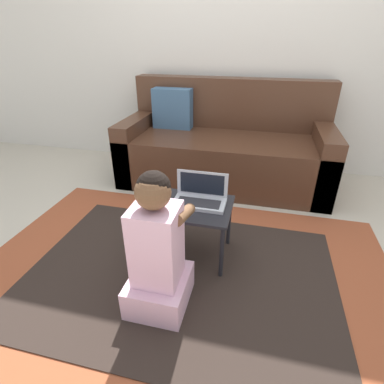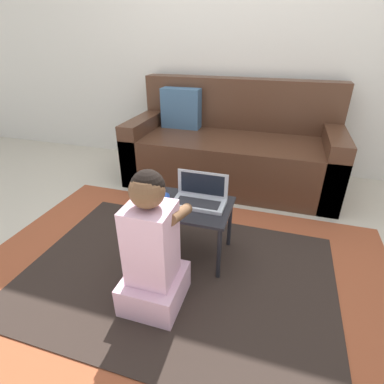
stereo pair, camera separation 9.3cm
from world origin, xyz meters
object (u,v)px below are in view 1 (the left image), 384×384
Objects in this scene: computer_mouse at (164,199)px; laptop at (200,198)px; laptop_desk at (188,212)px; person_seated at (158,253)px; couch at (224,148)px.

laptop is at bearing 10.14° from computer_mouse.
computer_mouse reaches higher than laptop_desk.
laptop_desk is 1.66× the size of laptop.
person_seated is at bearing -75.71° from computer_mouse.
couch reaches higher than person_seated.
laptop is 0.41× the size of person_seated.
laptop_desk is (-0.04, -1.16, 0.01)m from couch.
couch is at bearing 87.97° from laptop_desk.
couch is at bearing 86.87° from person_seated.
laptop is 0.21m from computer_mouse.
couch is 3.60× the size of laptop_desk.
person_seated is (-0.04, -0.41, 0.01)m from laptop_desk.
person_seated reaches higher than laptop.
laptop_desk is at bearing -92.03° from couch.
laptop_desk is at bearing 83.73° from person_seated.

